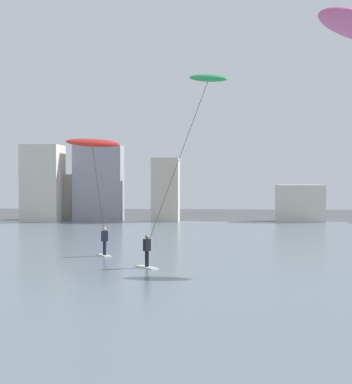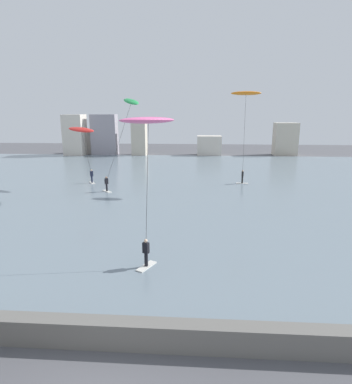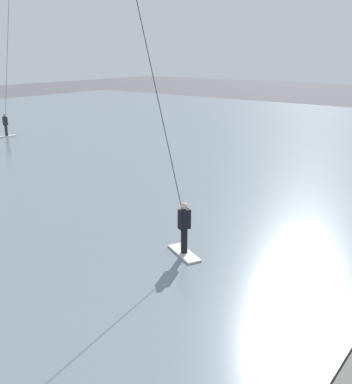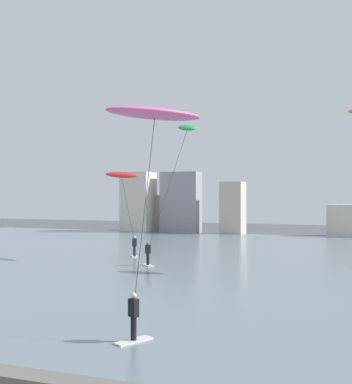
# 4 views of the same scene
# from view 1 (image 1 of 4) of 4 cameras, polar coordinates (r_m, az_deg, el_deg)

# --- Properties ---
(water_bay) EXTENTS (84.00, 52.00, 0.10)m
(water_bay) POSITION_cam_1_polar(r_m,az_deg,el_deg) (32.62, 8.97, -6.60)
(water_bay) COLOR slate
(water_bay) RESTS_ON ground
(far_shore_buildings) EXTENTS (45.16, 6.68, 7.85)m
(far_shore_buildings) POSITION_cam_1_polar(r_m,az_deg,el_deg) (59.63, -0.35, 0.18)
(far_shore_buildings) COLOR beige
(far_shore_buildings) RESTS_ON ground
(kitesurfer_green) EXTENTS (4.95, 3.37, 9.82)m
(kitesurfer_green) POSITION_cam_1_polar(r_m,az_deg,el_deg) (28.42, 2.60, 9.58)
(kitesurfer_green) COLOR silver
(kitesurfer_green) RESTS_ON water_bay
(kitesurfer_red) EXTENTS (3.61, 3.38, 6.85)m
(kitesurfer_red) POSITION_cam_1_polar(r_m,az_deg,el_deg) (31.97, -8.15, 3.96)
(kitesurfer_red) COLOR silver
(kitesurfer_red) RESTS_ON water_bay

